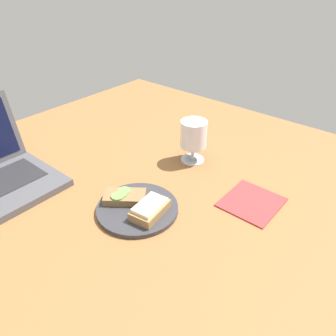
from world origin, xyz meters
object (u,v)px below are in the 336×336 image
object	(u,v)px
sandwich_with_cucumber	(125,197)
napkin	(252,202)
plate	(137,208)
wine_glass	(194,136)
sandwich_with_cheese	(150,209)

from	to	relation	value
sandwich_with_cucumber	napkin	xyz separation A→B (cm)	(22.07, -25.72, -2.14)
plate	napkin	world-z (taller)	plate
sandwich_with_cucumber	wine_glass	world-z (taller)	wine_glass
wine_glass	plate	bearing A→B (deg)	-172.21
plate	sandwich_with_cheese	xyz separation A→B (cm)	(0.08, -4.44, 2.16)
wine_glass	napkin	bearing A→B (deg)	-106.58
plate	wine_glass	size ratio (longest dim) A/B	1.55
napkin	wine_glass	bearing A→B (deg)	73.42
plate	napkin	distance (cm)	30.51
plate	napkin	xyz separation A→B (cm)	(21.91, -21.23, -0.42)
plate	wine_glass	world-z (taller)	wine_glass
plate	sandwich_with_cucumber	bearing A→B (deg)	92.04
sandwich_with_cheese	plate	bearing A→B (deg)	91.03
sandwich_with_cheese	wine_glass	xyz separation A→B (cm)	(29.35, 8.47, 5.90)
wine_glass	napkin	xyz separation A→B (cm)	(-7.52, -25.25, -8.48)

